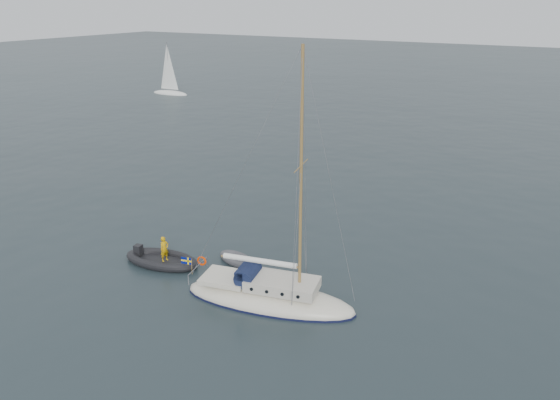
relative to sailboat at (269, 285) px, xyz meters
The scene contains 5 objects.
ground 3.25m from the sailboat, 113.20° to the left, with size 300.00×300.00×0.00m, color black.
sailboat is the anchor object (origin of this frame).
dinghy 4.42m from the sailboat, 144.07° to the left, with size 2.50×1.13×0.36m.
rib 6.92m from the sailboat, behind, with size 4.20×1.91×1.57m.
distant_yacht_a 58.85m from the sailboat, 135.36° to the left, with size 5.80×3.09×7.69m.
Camera 1 is at (12.58, -21.34, 13.08)m, focal length 35.00 mm.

